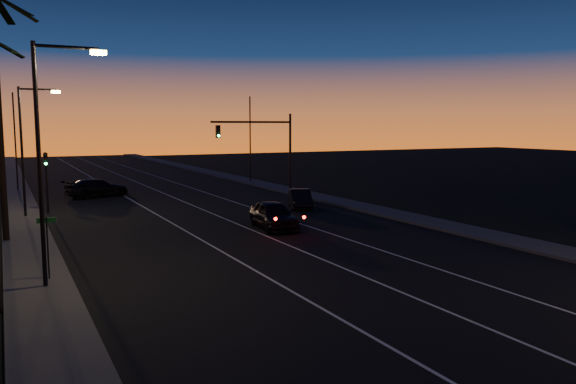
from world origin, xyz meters
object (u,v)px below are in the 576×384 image
right_car (300,199)px  cross_car (97,188)px  signal_mast (265,141)px  lead_car (274,215)px

right_car → cross_car: bearing=132.3°
signal_mast → lead_car: 14.34m
signal_mast → cross_car: size_ratio=1.23×
right_car → cross_car: size_ratio=0.76×
signal_mast → cross_car: signal_mast is taller
signal_mast → lead_car: bearing=-112.6°
lead_car → right_car: lead_car is taller
lead_car → signal_mast: bearing=67.4°
cross_car → lead_car: bearing=-70.7°
lead_car → right_car: 8.31m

